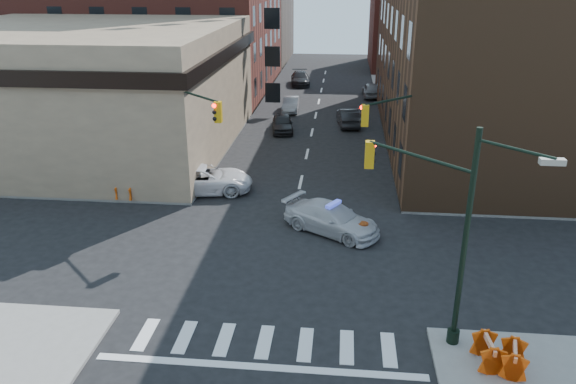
% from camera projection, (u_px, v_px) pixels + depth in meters
% --- Properties ---
extents(ground, '(140.00, 140.00, 0.00)m').
position_uv_depth(ground, '(284.00, 255.00, 26.85)').
color(ground, black).
rests_on(ground, ground).
extents(sidewalk_nw, '(34.00, 54.50, 0.15)m').
position_uv_depth(sidewalk_nw, '(101.00, 99.00, 59.25)').
color(sidewalk_nw, gray).
rests_on(sidewalk_nw, ground).
extents(sidewalk_ne, '(34.00, 54.50, 0.15)m').
position_uv_depth(sidewalk_ne, '(552.00, 109.00, 54.99)').
color(sidewalk_ne, gray).
rests_on(sidewalk_ne, ground).
extents(bank_building, '(22.00, 22.00, 9.00)m').
position_uv_depth(bank_building, '(82.00, 88.00, 42.03)').
color(bank_building, '#9A8365').
rests_on(bank_building, ground).
extents(commercial_row_ne, '(14.00, 34.00, 14.00)m').
position_uv_depth(commercial_row_ne, '(479.00, 49.00, 43.89)').
color(commercial_row_ne, '#4F331F').
rests_on(commercial_row_ne, ground).
extents(filler_nw, '(20.00, 18.00, 16.00)m').
position_uv_depth(filler_nw, '(221.00, 5.00, 82.76)').
color(filler_nw, brown).
rests_on(filler_nw, ground).
extents(filler_ne, '(16.00, 16.00, 12.00)m').
position_uv_depth(filler_ne, '(430.00, 23.00, 77.02)').
color(filler_ne, maroon).
rests_on(filler_ne, ground).
extents(signal_pole_se, '(5.40, 5.27, 8.00)m').
position_uv_depth(signal_pole_se, '(440.00, 220.00, 19.48)').
color(signal_pole_se, black).
rests_on(signal_pole_se, sidewalk_se).
extents(signal_pole_nw, '(3.58, 3.67, 8.00)m').
position_uv_depth(signal_pole_nw, '(188.00, 134.00, 30.73)').
color(signal_pole_nw, black).
rests_on(signal_pole_nw, sidewalk_nw).
extents(signal_pole_ne, '(3.67, 3.58, 8.00)m').
position_uv_depth(signal_pole_ne, '(404.00, 140.00, 29.66)').
color(signal_pole_ne, black).
rests_on(signal_pole_ne, sidewalk_ne).
extents(tree_ne_near, '(3.00, 3.00, 4.85)m').
position_uv_depth(tree_ne_near, '(401.00, 84.00, 48.93)').
color(tree_ne_near, black).
rests_on(tree_ne_near, sidewalk_ne).
extents(tree_ne_far, '(3.00, 3.00, 4.85)m').
position_uv_depth(tree_ne_far, '(394.00, 69.00, 56.33)').
color(tree_ne_far, black).
rests_on(tree_ne_far, sidewalk_ne).
extents(police_car, '(5.58, 4.52, 1.52)m').
position_uv_depth(police_car, '(332.00, 218.00, 28.96)').
color(police_car, silver).
rests_on(police_car, ground).
extents(pickup, '(6.39, 3.80, 1.67)m').
position_uv_depth(pickup, '(203.00, 179.00, 34.20)').
color(pickup, silver).
rests_on(pickup, ground).
extents(parked_car_wnear, '(2.26, 4.42, 1.44)m').
position_uv_depth(parked_car_wnear, '(282.00, 123.00, 47.20)').
color(parked_car_wnear, black).
rests_on(parked_car_wnear, ground).
extents(parked_car_wfar, '(1.58, 4.20, 1.37)m').
position_uv_depth(parked_car_wfar, '(291.00, 104.00, 54.00)').
color(parked_car_wfar, gray).
rests_on(parked_car_wfar, ground).
extents(parked_car_wdeep, '(2.72, 5.46, 1.52)m').
position_uv_depth(parked_car_wdeep, '(300.00, 78.00, 66.66)').
color(parked_car_wdeep, black).
rests_on(parked_car_wdeep, ground).
extents(parked_car_enear, '(2.16, 4.78, 1.52)m').
position_uv_depth(parked_car_enear, '(348.00, 117.00, 48.95)').
color(parked_car_enear, black).
rests_on(parked_car_enear, ground).
extents(parked_car_efar, '(2.08, 4.66, 1.56)m').
position_uv_depth(parked_car_efar, '(371.00, 90.00, 60.13)').
color(parked_car_efar, gray).
rests_on(parked_car_efar, ground).
extents(pedestrian_a, '(0.68, 0.46, 1.81)m').
position_uv_depth(pedestrian_a, '(149.00, 164.00, 36.10)').
color(pedestrian_a, black).
rests_on(pedestrian_a, sidewalk_nw).
extents(pedestrian_b, '(0.94, 0.86, 1.56)m').
position_uv_depth(pedestrian_b, '(157.00, 180.00, 33.71)').
color(pedestrian_b, black).
rests_on(pedestrian_b, sidewalk_nw).
extents(pedestrian_c, '(1.06, 1.19, 1.94)m').
position_uv_depth(pedestrian_c, '(107.00, 160.00, 36.74)').
color(pedestrian_c, black).
rests_on(pedestrian_c, sidewalk_nw).
extents(barrel_road, '(0.71, 0.71, 0.97)m').
position_uv_depth(barrel_road, '(363.00, 232.00, 28.11)').
color(barrel_road, orange).
rests_on(barrel_road, ground).
extents(barrel_bank, '(0.73, 0.73, 1.10)m').
position_uv_depth(barrel_bank, '(208.00, 184.00, 34.20)').
color(barrel_bank, red).
rests_on(barrel_bank, ground).
extents(barricade_se_a, '(0.77, 1.38, 1.00)m').
position_uv_depth(barricade_se_a, '(488.00, 352.00, 18.97)').
color(barricade_se_a, '#E7540A').
rests_on(barricade_se_a, sidewalk_se).
extents(barricade_se_b, '(0.95, 1.43, 0.98)m').
position_uv_depth(barricade_se_b, '(513.00, 359.00, 18.65)').
color(barricade_se_b, '#BE4808').
rests_on(barricade_se_b, sidewalk_se).
extents(barricade_nw_a, '(1.12, 0.66, 0.80)m').
position_uv_depth(barricade_nw_a, '(157.00, 189.00, 33.41)').
color(barricade_nw_a, red).
rests_on(barricade_nw_a, sidewalk_nw).
extents(barricade_nw_b, '(1.18, 0.64, 0.86)m').
position_uv_depth(barricade_nw_b, '(125.00, 193.00, 32.83)').
color(barricade_nw_b, '#BF3D09').
rests_on(barricade_nw_b, sidewalk_nw).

